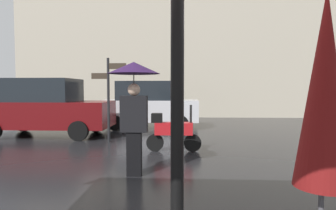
{
  "coord_description": "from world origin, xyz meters",
  "views": [
    {
      "loc": [
        0.09,
        -2.64,
        1.64
      ],
      "look_at": [
        -0.22,
        3.73,
        1.29
      ],
      "focal_mm": 30.33,
      "sensor_mm": 36.0,
      "label": 1
    }
  ],
  "objects_px": {
    "folded_patio_umbrella_near": "(324,98)",
    "pedestrian_with_umbrella": "(134,89)",
    "parked_scooter": "(172,130)",
    "parked_car_left": "(148,105)",
    "street_signpost": "(109,91)",
    "parked_car_right": "(46,107)"
  },
  "relations": [
    {
      "from": "parked_car_right",
      "to": "folded_patio_umbrella_near",
      "type": "bearing_deg",
      "value": -60.9
    },
    {
      "from": "folded_patio_umbrella_near",
      "to": "pedestrian_with_umbrella",
      "type": "relative_size",
      "value": 1.08
    },
    {
      "from": "parked_scooter",
      "to": "parked_car_right",
      "type": "relative_size",
      "value": 0.33
    },
    {
      "from": "parked_scooter",
      "to": "parked_car_left",
      "type": "relative_size",
      "value": 0.35
    },
    {
      "from": "parked_scooter",
      "to": "parked_car_left",
      "type": "height_order",
      "value": "parked_car_left"
    },
    {
      "from": "pedestrian_with_umbrella",
      "to": "parked_scooter",
      "type": "distance_m",
      "value": 2.49
    },
    {
      "from": "pedestrian_with_umbrella",
      "to": "street_signpost",
      "type": "relative_size",
      "value": 0.83
    },
    {
      "from": "pedestrian_with_umbrella",
      "to": "street_signpost",
      "type": "bearing_deg",
      "value": 41.7
    },
    {
      "from": "pedestrian_with_umbrella",
      "to": "parked_car_right",
      "type": "relative_size",
      "value": 0.49
    },
    {
      "from": "parked_car_right",
      "to": "street_signpost",
      "type": "xyz_separation_m",
      "value": [
        2.53,
        -1.1,
        0.58
      ]
    },
    {
      "from": "street_signpost",
      "to": "parked_car_right",
      "type": "bearing_deg",
      "value": 156.43
    },
    {
      "from": "pedestrian_with_umbrella",
      "to": "parked_car_right",
      "type": "height_order",
      "value": "pedestrian_with_umbrella"
    },
    {
      "from": "folded_patio_umbrella_near",
      "to": "parked_car_left",
      "type": "bearing_deg",
      "value": 103.39
    },
    {
      "from": "pedestrian_with_umbrella",
      "to": "street_signpost",
      "type": "xyz_separation_m",
      "value": [
        -1.36,
        3.37,
        -0.05
      ]
    },
    {
      "from": "folded_patio_umbrella_near",
      "to": "pedestrian_with_umbrella",
      "type": "height_order",
      "value": "folded_patio_umbrella_near"
    },
    {
      "from": "parked_car_left",
      "to": "parked_car_right",
      "type": "distance_m",
      "value": 4.07
    },
    {
      "from": "folded_patio_umbrella_near",
      "to": "parked_scooter",
      "type": "distance_m",
      "value": 5.68
    },
    {
      "from": "parked_scooter",
      "to": "parked_car_left",
      "type": "xyz_separation_m",
      "value": [
        -1.18,
        4.65,
        0.43
      ]
    },
    {
      "from": "parked_scooter",
      "to": "pedestrian_with_umbrella",
      "type": "bearing_deg",
      "value": -124.63
    },
    {
      "from": "parked_car_left",
      "to": "street_signpost",
      "type": "distance_m",
      "value": 3.57
    },
    {
      "from": "folded_patio_umbrella_near",
      "to": "street_signpost",
      "type": "height_order",
      "value": "street_signpost"
    },
    {
      "from": "parked_scooter",
      "to": "street_signpost",
      "type": "bearing_deg",
      "value": 130.46
    }
  ]
}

